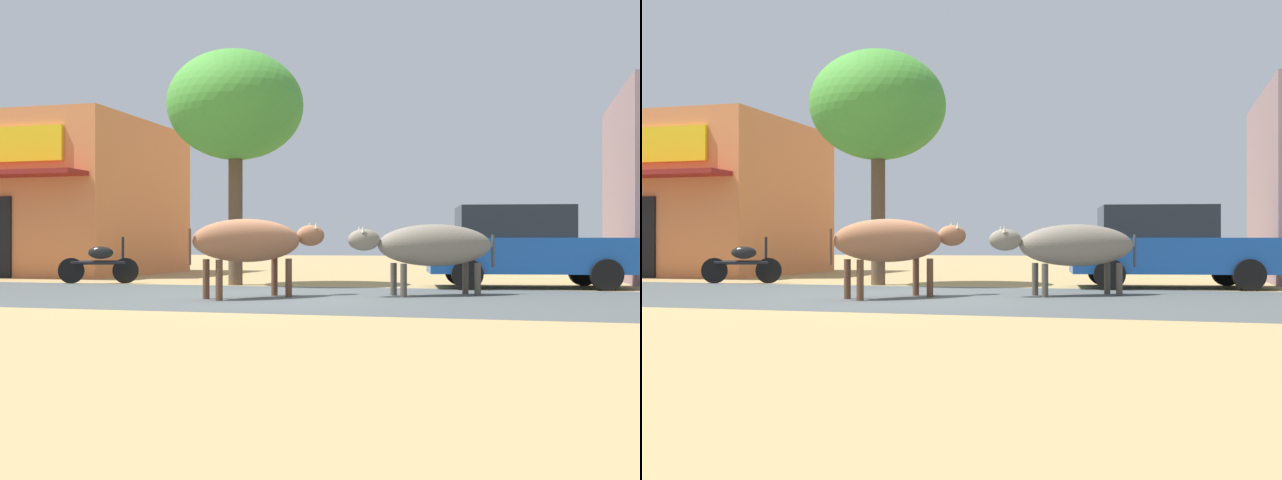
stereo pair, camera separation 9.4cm
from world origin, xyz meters
The scene contains 8 objects.
ground centered at (0.00, 0.00, 0.00)m, with size 80.00×80.00×0.00m, color tan.
asphalt_road centered at (0.00, 0.00, 0.00)m, with size 72.00×5.67×0.00m, color #4C5252.
storefront_left_cafe centered at (-10.44, 7.38, 2.20)m, with size 8.79×6.50×4.39m.
roadside_tree centered at (-1.76, 3.12, 3.83)m, with size 2.92×2.92×5.03m.
parked_hatchback_car centered at (4.21, 3.65, 0.84)m, with size 4.19×2.34×1.64m.
parked_motorcycle centered at (-4.89, 2.90, 0.46)m, with size 1.72×0.56×1.03m.
cow_near_brown centered at (-0.14, -0.32, 0.93)m, with size 1.95×2.24×1.29m.
cow_far_dark centered at (2.66, 0.92, 0.85)m, with size 2.49×1.72×1.22m.
Camera 1 is at (3.97, -11.71, 0.90)m, focal length 41.40 mm.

